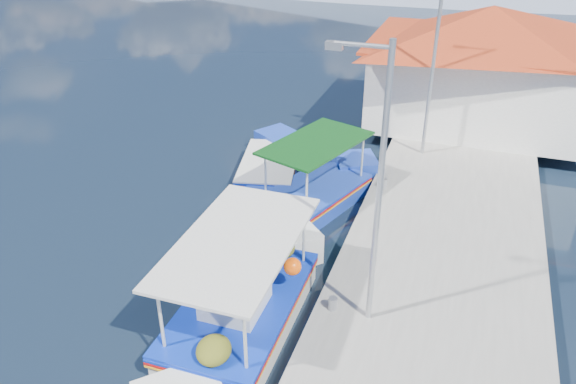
% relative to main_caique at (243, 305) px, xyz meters
% --- Properties ---
extents(ground, '(160.00, 160.00, 0.00)m').
position_rel_main_caique_xyz_m(ground, '(-1.88, -1.46, -0.49)').
color(ground, black).
rests_on(ground, ground).
extents(quay, '(5.00, 44.00, 0.50)m').
position_rel_main_caique_xyz_m(quay, '(4.02, 4.54, -0.24)').
color(quay, gray).
rests_on(quay, ground).
extents(bollards, '(0.20, 17.20, 0.30)m').
position_rel_main_caique_xyz_m(bollards, '(1.92, 3.79, 0.16)').
color(bollards, '#A5A8AD').
rests_on(bollards, quay).
extents(main_caique, '(2.36, 7.81, 2.57)m').
position_rel_main_caique_xyz_m(main_caique, '(0.00, 0.00, 0.00)').
color(main_caique, silver).
rests_on(main_caique, ground).
extents(caique_green_canopy, '(3.23, 6.06, 2.39)m').
position_rel_main_caique_xyz_m(caique_green_canopy, '(-0.04, 5.66, -0.14)').
color(caique_green_canopy, '#1C3DAC').
rests_on(caique_green_canopy, ground).
extents(caique_blue_hull, '(2.66, 5.91, 1.08)m').
position_rel_main_caique_xyz_m(caique_blue_hull, '(-1.95, 6.88, -0.20)').
color(caique_blue_hull, '#1C3DAC').
rests_on(caique_blue_hull, ground).
extents(harbor_building, '(10.49, 10.49, 4.40)m').
position_rel_main_caique_xyz_m(harbor_building, '(4.32, 13.54, 2.28)').
color(harbor_building, white).
rests_on(harbor_building, quay).
extents(lamp_post_near, '(1.21, 0.14, 6.00)m').
position_rel_main_caique_xyz_m(lamp_post_near, '(2.63, 0.54, 3.36)').
color(lamp_post_near, '#A5A8AD').
rests_on(lamp_post_near, quay).
extents(lamp_post_far, '(1.21, 0.14, 6.00)m').
position_rel_main_caique_xyz_m(lamp_post_far, '(2.63, 9.54, 3.36)').
color(lamp_post_far, '#A5A8AD').
rests_on(lamp_post_far, quay).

